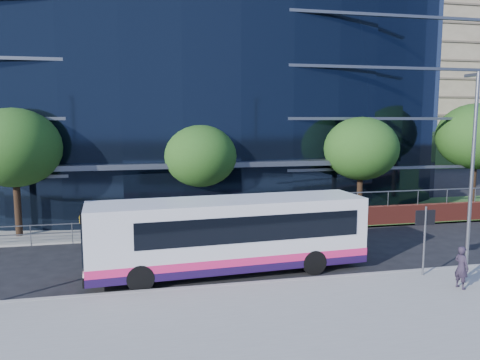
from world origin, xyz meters
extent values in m
plane|color=black|center=(0.00, 0.00, 0.00)|extent=(200.00, 200.00, 0.00)
cube|color=gray|center=(0.00, -5.00, 0.07)|extent=(80.00, 8.00, 0.15)
cube|color=gray|center=(0.00, -1.00, 0.08)|extent=(80.00, 0.25, 0.16)
cube|color=gold|center=(0.00, -0.80, 0.01)|extent=(80.00, 0.08, 0.01)
cube|color=gold|center=(0.00, -0.65, 0.01)|extent=(80.00, 0.08, 0.01)
cube|color=gray|center=(-6.00, 11.00, 0.05)|extent=(50.00, 8.00, 0.10)
cube|color=black|center=(-4.00, 24.00, 8.00)|extent=(38.00, 16.00, 16.00)
cube|color=#595E66|center=(-4.00, 9.50, 3.70)|extent=(22.00, 1.20, 0.30)
cube|color=slate|center=(-8.00, 7.00, 1.05)|extent=(24.00, 0.05, 0.05)
cube|color=slate|center=(-8.00, 7.00, 0.60)|extent=(24.00, 0.05, 0.05)
cylinder|color=slate|center=(-8.00, 7.00, 0.55)|extent=(0.04, 0.04, 1.10)
cube|color=#2D511E|center=(32.00, 56.00, 2.00)|extent=(60.00, 42.00, 4.00)
cube|color=#88785A|center=(32.00, 58.00, 17.00)|extent=(50.00, 12.00, 26.00)
cylinder|color=slate|center=(4.50, -1.60, 1.55)|extent=(0.08, 0.08, 2.80)
cube|color=black|center=(4.50, -1.58, 2.50)|extent=(0.85, 0.06, 0.60)
cylinder|color=black|center=(-13.00, 9.00, 1.65)|extent=(0.36, 0.36, 3.30)
ellipsoid|color=#224413|center=(-13.00, 9.00, 4.88)|extent=(4.95, 4.95, 4.21)
cylinder|color=black|center=(-3.00, 9.50, 1.43)|extent=(0.36, 0.36, 2.86)
ellipsoid|color=#224413|center=(-3.00, 9.50, 4.23)|extent=(4.29, 4.29, 3.65)
cylinder|color=black|center=(7.00, 9.00, 1.54)|extent=(0.36, 0.36, 3.08)
ellipsoid|color=#224413|center=(7.00, 9.00, 4.55)|extent=(4.62, 4.62, 3.93)
cylinder|color=black|center=(16.00, 10.00, 1.76)|extent=(0.36, 0.36, 3.52)
ellipsoid|color=#224413|center=(16.00, 10.00, 5.20)|extent=(5.28, 5.28, 4.49)
cylinder|color=black|center=(24.00, 40.00, 1.54)|extent=(0.36, 0.36, 3.08)
ellipsoid|color=#224413|center=(24.00, 40.00, 4.55)|extent=(4.62, 4.62, 3.93)
cylinder|color=black|center=(40.00, 42.00, 1.43)|extent=(0.36, 0.36, 2.86)
ellipsoid|color=#224413|center=(40.00, 42.00, 4.23)|extent=(4.29, 4.29, 3.65)
cylinder|color=slate|center=(6.00, -2.20, 4.15)|extent=(0.14, 0.14, 8.00)
cube|color=slate|center=(6.00, -1.85, 8.05)|extent=(0.15, 0.70, 0.12)
cube|color=silver|center=(-2.99, 0.78, 1.73)|extent=(11.51, 3.32, 2.74)
cube|color=#1E0D38|center=(-2.99, 0.78, 0.52)|extent=(11.54, 3.37, 0.31)
cube|color=#E12063|center=(-2.99, 0.78, 0.83)|extent=(11.54, 3.37, 0.31)
cube|color=black|center=(-2.37, 0.82, 2.12)|extent=(9.25, 3.22, 1.03)
cube|color=black|center=(-8.69, 0.41, 1.86)|extent=(0.22, 2.22, 1.60)
cube|color=black|center=(-8.70, 0.40, 2.81)|extent=(0.24, 2.12, 0.41)
cube|color=yellow|center=(-8.75, 0.66, 2.81)|extent=(0.11, 1.14, 0.23)
cube|color=black|center=(-8.69, 0.41, 0.47)|extent=(0.26, 2.48, 0.25)
cylinder|color=black|center=(-6.62, -0.63, 0.52)|extent=(1.05, 0.38, 1.03)
cylinder|color=black|center=(0.39, -0.18, 0.52)|extent=(1.05, 0.38, 1.03)
imported|color=#261E2D|center=(5.00, -3.21, 0.95)|extent=(0.50, 0.65, 1.59)
camera|label=1|loc=(-6.58, -17.77, 6.40)|focal=35.00mm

